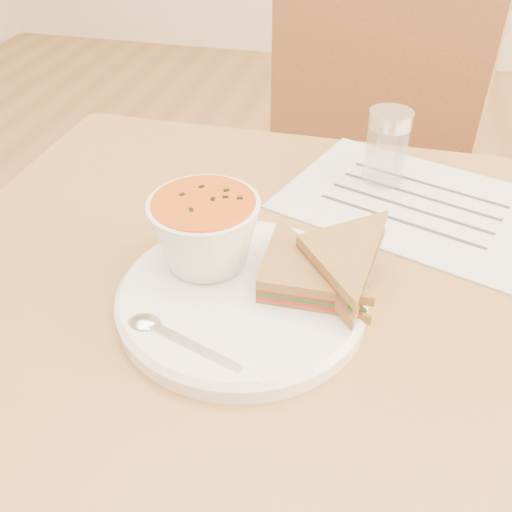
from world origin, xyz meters
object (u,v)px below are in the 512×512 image
(plate, at_px, (242,298))
(soup_bowl, at_px, (206,235))
(dining_table, at_px, (336,482))
(chair_far, at_px, (321,235))
(condiment_shaker, at_px, (386,148))

(plate, bearing_deg, soup_bowl, 143.95)
(dining_table, bearing_deg, chair_far, 102.42)
(chair_far, height_order, plate, chair_far)
(chair_far, bearing_deg, soup_bowl, 97.75)
(plate, distance_m, soup_bowl, 0.08)
(condiment_shaker, bearing_deg, dining_table, -89.77)
(plate, bearing_deg, chair_far, 87.43)
(soup_bowl, height_order, condiment_shaker, condiment_shaker)
(soup_bowl, bearing_deg, chair_far, 81.56)
(soup_bowl, bearing_deg, plate, -36.05)
(chair_far, bearing_deg, condiment_shaker, 130.23)
(chair_far, distance_m, condiment_shaker, 0.40)
(chair_far, bearing_deg, plate, 103.62)
(plate, bearing_deg, condiment_shaker, 67.00)
(plate, distance_m, condiment_shaker, 0.32)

